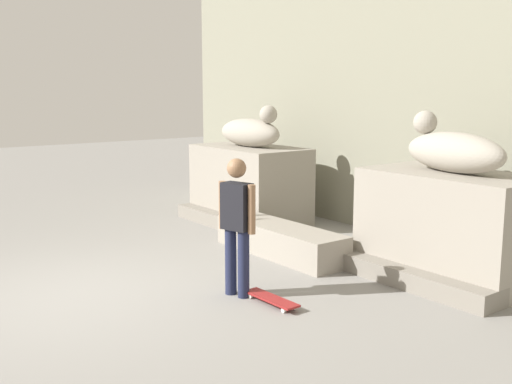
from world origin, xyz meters
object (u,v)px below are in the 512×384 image
at_px(skater, 237,221).
at_px(bottle_orange, 245,213).
at_px(statue_reclining_right, 452,150).
at_px(bottle_clear, 250,209).
at_px(statue_reclining_left, 251,131).
at_px(skateboard, 271,299).

bearing_deg(skater, bottle_orange, -53.25).
xyz_separation_m(statue_reclining_right, bottle_orange, (-2.81, -1.26, -1.14)).
bearing_deg(bottle_clear, statue_reclining_right, 18.44).
xyz_separation_m(statue_reclining_left, bottle_clear, (1.32, -1.00, -1.13)).
distance_m(statue_reclining_right, bottle_orange, 3.28).
height_order(skateboard, bottle_orange, bottle_orange).
bearing_deg(bottle_clear, bottle_orange, -50.47).
relative_size(statue_reclining_left, skater, 0.96).
xyz_separation_m(statue_reclining_left, skater, (3.27, -2.64, -0.77)).
bearing_deg(bottle_orange, skater, -38.61).
distance_m(skateboard, bottle_orange, 2.60).
distance_m(statue_reclining_left, skateboard, 4.80).
distance_m(bottle_orange, bottle_clear, 0.33).
bearing_deg(statue_reclining_right, statue_reclining_left, 9.90).
height_order(statue_reclining_left, skater, statue_reclining_left).
relative_size(statue_reclining_right, skateboard, 2.08).
bearing_deg(bottle_clear, statue_reclining_left, 142.93).
relative_size(statue_reclining_right, bottle_orange, 6.56).
height_order(statue_reclining_right, skateboard, statue_reclining_right).
xyz_separation_m(skateboard, bottle_orange, (-2.23, 1.25, 0.49)).
relative_size(statue_reclining_left, bottle_clear, 5.98).
relative_size(statue_reclining_left, statue_reclining_right, 0.96).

